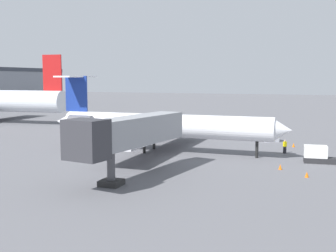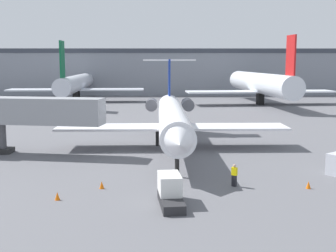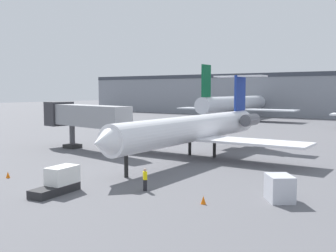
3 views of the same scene
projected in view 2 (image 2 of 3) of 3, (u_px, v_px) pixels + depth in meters
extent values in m
cube|color=#5B5B60|center=(169.00, 153.00, 45.70)|extent=(400.00, 400.00, 0.10)
cylinder|color=white|center=(172.00, 118.00, 46.82)|extent=(3.22, 27.00, 2.86)
cone|color=white|center=(179.00, 142.00, 32.69)|extent=(2.75, 2.24, 2.72)
cone|color=white|center=(169.00, 105.00, 61.05)|extent=(2.46, 2.63, 2.43)
cube|color=white|center=(233.00, 127.00, 48.13)|extent=(11.54, 4.55, 0.24)
cube|color=white|center=(111.00, 127.00, 47.82)|extent=(11.54, 4.55, 0.24)
cylinder|color=#595960|center=(188.00, 104.00, 57.19)|extent=(1.54, 3.22, 1.50)
cylinder|color=#595960|center=(152.00, 104.00, 57.08)|extent=(1.54, 3.22, 1.50)
cube|color=navy|center=(169.00, 77.00, 58.62)|extent=(0.28, 3.20, 4.72)
cube|color=white|center=(169.00, 60.00, 58.29)|extent=(6.83, 2.49, 0.20)
cylinder|color=black|center=(177.00, 165.00, 35.81)|extent=(0.36, 0.36, 1.92)
cylinder|color=black|center=(186.00, 137.00, 49.18)|extent=(0.36, 0.36, 1.92)
cylinder|color=black|center=(157.00, 137.00, 49.11)|extent=(0.36, 0.36, 1.92)
cube|color=gray|center=(34.00, 111.00, 44.16)|extent=(14.23, 4.82, 2.60)
cylinder|color=#4C4C51|center=(3.00, 138.00, 45.09)|extent=(0.70, 0.70, 3.09)
cube|color=#262626|center=(3.00, 151.00, 45.28)|extent=(1.80, 1.80, 0.50)
cube|color=black|center=(234.00, 181.00, 33.20)|extent=(0.40, 0.39, 0.85)
cube|color=yellow|center=(234.00, 171.00, 33.10)|extent=(0.47, 0.46, 0.60)
sphere|color=tan|center=(235.00, 166.00, 33.04)|extent=(0.24, 0.24, 0.24)
cube|color=#262628|center=(171.00, 201.00, 28.73)|extent=(1.82, 4.13, 0.60)
cube|color=white|center=(170.00, 184.00, 29.38)|extent=(1.65, 2.53, 1.30)
cone|color=orange|center=(57.00, 196.00, 29.95)|extent=(0.36, 0.36, 0.55)
cone|color=orange|center=(102.00, 185.00, 32.63)|extent=(0.36, 0.36, 0.55)
cone|color=orange|center=(308.00, 185.00, 32.64)|extent=(0.36, 0.36, 0.55)
cube|color=gray|center=(165.00, 71.00, 131.49)|extent=(170.47, 25.41, 12.57)
cube|color=#333842|center=(165.00, 51.00, 118.30)|extent=(170.47, 0.60, 1.20)
cylinder|color=silver|center=(76.00, 83.00, 101.26)|extent=(5.18, 36.63, 3.67)
cube|color=#0C5933|center=(62.00, 59.00, 84.42)|extent=(0.47, 4.01, 7.00)
cube|color=silver|center=(76.00, 90.00, 101.46)|extent=(30.89, 7.27, 0.30)
cube|color=black|center=(76.00, 97.00, 101.70)|extent=(1.20, 2.80, 2.40)
cylinder|color=silver|center=(261.00, 83.00, 94.86)|extent=(7.65, 37.95, 4.35)
cube|color=red|center=(291.00, 55.00, 77.44)|extent=(0.65, 4.01, 7.00)
cube|color=silver|center=(260.00, 92.00, 95.12)|extent=(32.08, 8.76, 0.30)
cube|color=black|center=(260.00, 99.00, 95.35)|extent=(1.20, 2.80, 2.40)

